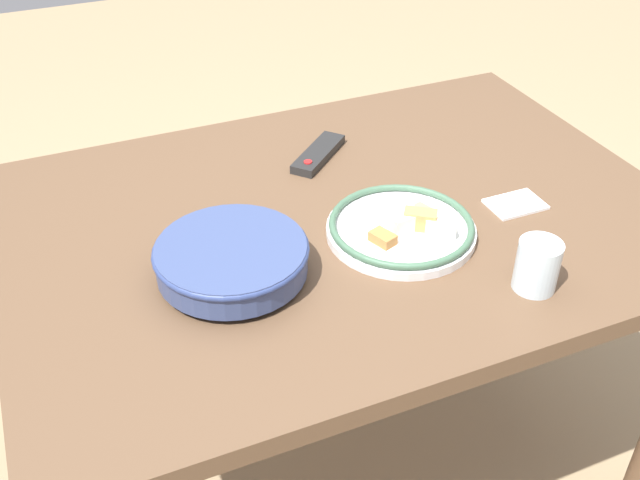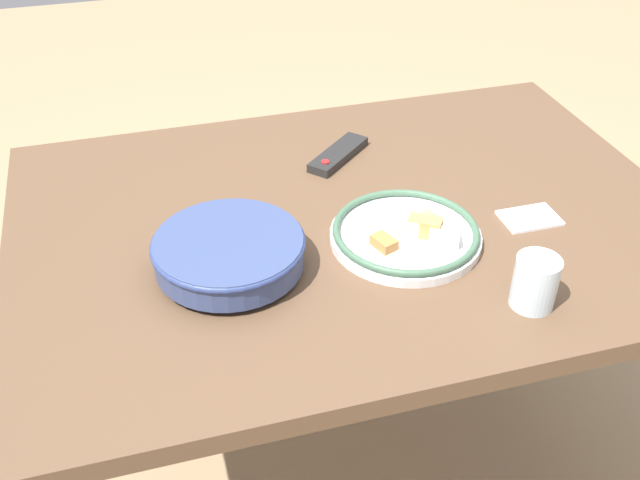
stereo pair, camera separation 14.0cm
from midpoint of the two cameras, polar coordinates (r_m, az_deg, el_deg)
ground_plane at (r=2.07m, az=3.85°, el=-16.28°), size 8.00×8.00×0.00m
dining_table at (r=1.58m, az=4.84°, el=-0.70°), size 1.37×0.97×0.78m
noodle_bowl at (r=1.36m, az=-4.05°, el=-1.00°), size 0.28×0.28×0.07m
food_plate at (r=1.46m, az=9.37°, el=0.39°), size 0.29×0.29×0.06m
tv_remote at (r=1.72m, az=3.73°, el=6.46°), size 0.17×0.16×0.02m
drinking_glass at (r=1.35m, az=18.97°, el=-3.18°), size 0.08×0.08×0.10m
folded_napkin at (r=1.59m, az=18.14°, el=1.51°), size 0.12×0.08×0.01m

